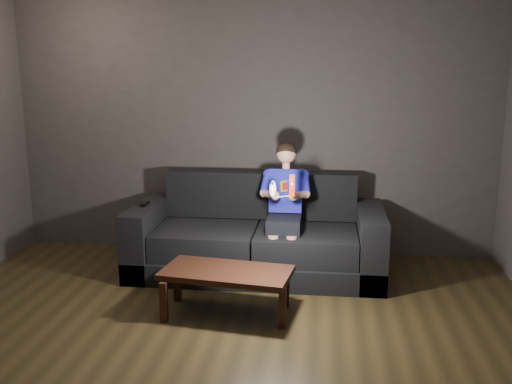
# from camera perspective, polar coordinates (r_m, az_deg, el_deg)

# --- Properties ---
(floor) EXTENTS (5.00, 5.00, 0.00)m
(floor) POSITION_cam_1_polar(r_m,az_deg,el_deg) (3.95, -5.05, -17.04)
(floor) COLOR black
(floor) RESTS_ON ground
(back_wall) EXTENTS (5.00, 0.04, 2.70)m
(back_wall) POSITION_cam_1_polar(r_m,az_deg,el_deg) (5.94, -0.36, 6.73)
(back_wall) COLOR #36312F
(back_wall) RESTS_ON ground
(sofa) EXTENTS (2.37, 1.02, 0.92)m
(sofa) POSITION_cam_1_polar(r_m,az_deg,el_deg) (5.49, 0.10, -4.96)
(sofa) COLOR black
(sofa) RESTS_ON floor
(child) EXTENTS (0.46, 0.56, 1.13)m
(child) POSITION_cam_1_polar(r_m,az_deg,el_deg) (5.28, 2.92, -0.55)
(child) COLOR black
(child) RESTS_ON sofa
(wii_remote_red) EXTENTS (0.05, 0.07, 0.19)m
(wii_remote_red) POSITION_cam_1_polar(r_m,az_deg,el_deg) (4.81, 3.62, 0.67)
(wii_remote_red) COLOR #BF2400
(wii_remote_red) RESTS_ON child
(nunchuk_white) EXTENTS (0.06, 0.09, 0.15)m
(nunchuk_white) POSITION_cam_1_polar(r_m,az_deg,el_deg) (4.83, 1.69, 0.32)
(nunchuk_white) COLOR white
(nunchuk_white) RESTS_ON child
(wii_remote_black) EXTENTS (0.05, 0.16, 0.03)m
(wii_remote_black) POSITION_cam_1_polar(r_m,az_deg,el_deg) (5.53, -11.05, -1.16)
(wii_remote_black) COLOR black
(wii_remote_black) RESTS_ON sofa
(coffee_table) EXTENTS (1.07, 0.64, 0.37)m
(coffee_table) POSITION_cam_1_polar(r_m,az_deg,el_deg) (4.57, -2.95, -8.37)
(coffee_table) COLOR black
(coffee_table) RESTS_ON floor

